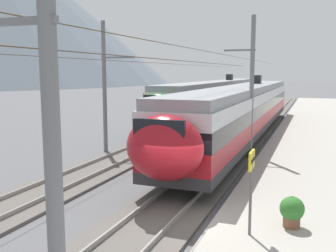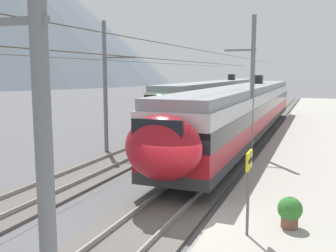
{
  "view_description": "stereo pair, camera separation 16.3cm",
  "coord_description": "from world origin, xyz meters",
  "px_view_note": "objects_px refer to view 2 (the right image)",
  "views": [
    {
      "loc": [
        -11.06,
        -3.78,
        4.8
      ],
      "look_at": [
        6.16,
        2.87,
        2.19
      ],
      "focal_mm": 40.91,
      "sensor_mm": 36.0,
      "label": 1
    },
    {
      "loc": [
        -11.0,
        -3.93,
        4.8
      ],
      "look_at": [
        6.16,
        2.87,
        2.19
      ],
      "focal_mm": 40.91,
      "sensor_mm": 36.0,
      "label": 2
    }
  ],
  "objects_px": {
    "train_near_platform": "(246,109)",
    "catenary_mast_far_side": "(107,85)",
    "catenary_mast_mid": "(250,86)",
    "platform_sign": "(249,174)",
    "potted_plant_platform_edge": "(290,210)",
    "catenary_mast_west": "(37,113)",
    "train_far_track": "(220,96)"
  },
  "relations": [
    {
      "from": "train_near_platform",
      "to": "catenary_mast_far_side",
      "type": "distance_m",
      "value": 10.28
    },
    {
      "from": "train_near_platform",
      "to": "catenary_mast_mid",
      "type": "bearing_deg",
      "value": -168.22
    },
    {
      "from": "platform_sign",
      "to": "potted_plant_platform_edge",
      "type": "xyz_separation_m",
      "value": [
        0.97,
        -1.05,
        -1.22
      ]
    },
    {
      "from": "catenary_mast_far_side",
      "to": "potted_plant_platform_edge",
      "type": "xyz_separation_m",
      "value": [
        -8.68,
        -11.12,
        -3.2
      ]
    },
    {
      "from": "catenary_mast_west",
      "to": "platform_sign",
      "type": "height_order",
      "value": "catenary_mast_west"
    },
    {
      "from": "train_far_track",
      "to": "catenary_mast_mid",
      "type": "distance_m",
      "value": 20.85
    },
    {
      "from": "platform_sign",
      "to": "potted_plant_platform_edge",
      "type": "relative_size",
      "value": 2.58
    },
    {
      "from": "train_near_platform",
      "to": "train_far_track",
      "type": "distance_m",
      "value": 14.42
    },
    {
      "from": "train_far_track",
      "to": "catenary_mast_far_side",
      "type": "relative_size",
      "value": 0.8
    },
    {
      "from": "train_near_platform",
      "to": "catenary_mast_west",
      "type": "height_order",
      "value": "catenary_mast_west"
    },
    {
      "from": "catenary_mast_west",
      "to": "potted_plant_platform_edge",
      "type": "height_order",
      "value": "catenary_mast_west"
    },
    {
      "from": "train_near_platform",
      "to": "catenary_mast_far_side",
      "type": "xyz_separation_m",
      "value": [
        -7.36,
        6.94,
        1.8
      ]
    },
    {
      "from": "catenary_mast_mid",
      "to": "potted_plant_platform_edge",
      "type": "height_order",
      "value": "catenary_mast_mid"
    },
    {
      "from": "train_near_platform",
      "to": "catenary_mast_mid",
      "type": "relative_size",
      "value": 0.74
    },
    {
      "from": "train_near_platform",
      "to": "catenary_mast_west",
      "type": "distance_m",
      "value": 23.27
    },
    {
      "from": "train_near_platform",
      "to": "catenary_mast_far_side",
      "type": "relative_size",
      "value": 0.74
    },
    {
      "from": "train_far_track",
      "to": "catenary_mast_west",
      "type": "bearing_deg",
      "value": -169.85
    },
    {
      "from": "train_far_track",
      "to": "catenary_mast_west",
      "type": "height_order",
      "value": "catenary_mast_west"
    },
    {
      "from": "catenary_mast_west",
      "to": "catenary_mast_far_side",
      "type": "bearing_deg",
      "value": 27.62
    },
    {
      "from": "train_far_track",
      "to": "potted_plant_platform_edge",
      "type": "height_order",
      "value": "train_far_track"
    },
    {
      "from": "train_near_platform",
      "to": "platform_sign",
      "type": "relative_size",
      "value": 13.75
    },
    {
      "from": "catenary_mast_mid",
      "to": "catenary_mast_far_side",
      "type": "distance_m",
      "value": 8.32
    },
    {
      "from": "catenary_mast_mid",
      "to": "catenary_mast_west",
      "type": "bearing_deg",
      "value": -179.98
    },
    {
      "from": "train_near_platform",
      "to": "catenary_mast_west",
      "type": "relative_size",
      "value": 0.74
    },
    {
      "from": "catenary_mast_west",
      "to": "train_far_track",
      "type": "bearing_deg",
      "value": 10.15
    },
    {
      "from": "catenary_mast_far_side",
      "to": "platform_sign",
      "type": "xyz_separation_m",
      "value": [
        -9.65,
        -10.07,
        -1.98
      ]
    },
    {
      "from": "catenary_mast_mid",
      "to": "platform_sign",
      "type": "distance_m",
      "value": 11.08
    },
    {
      "from": "catenary_mast_west",
      "to": "potted_plant_platform_edge",
      "type": "xyz_separation_m",
      "value": [
        7.09,
        -2.87,
        -3.42
      ]
    },
    {
      "from": "potted_plant_platform_edge",
      "to": "platform_sign",
      "type": "bearing_deg",
      "value": 132.62
    },
    {
      "from": "train_near_platform",
      "to": "potted_plant_platform_edge",
      "type": "relative_size",
      "value": 35.52
    },
    {
      "from": "catenary_mast_mid",
      "to": "potted_plant_platform_edge",
      "type": "distance_m",
      "value": 10.68
    },
    {
      "from": "catenary_mast_west",
      "to": "catenary_mast_far_side",
      "type": "height_order",
      "value": "catenary_mast_west"
    }
  ]
}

